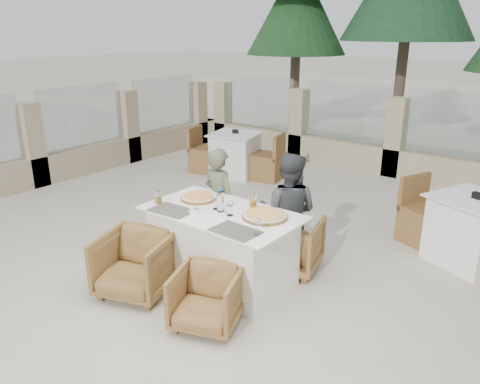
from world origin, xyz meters
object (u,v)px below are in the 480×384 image
Objects in this scene: dining_table at (222,246)px; bg_table_a at (235,154)px; wine_glass_centre at (216,201)px; diner_right at (288,213)px; pizza_left at (199,197)px; armchair_near_left at (135,264)px; bg_table_b at (471,231)px; beer_glass_left at (158,197)px; armchair_far_right at (291,244)px; water_bottle at (221,200)px; olive_dish at (196,210)px; armchair_near_right at (207,298)px; armchair_far_left at (226,224)px; diner_left at (220,202)px; wine_glass_near at (230,207)px; beer_glass_right at (253,200)px; pizza_right at (265,215)px; wine_glass_corner at (257,225)px.

bg_table_a is (-2.26, 3.02, 0.00)m from dining_table.
wine_glass_centre is 0.81m from diner_right.
pizza_left is at bearing 13.52° from diner_right.
dining_table is at bearing 39.90° from diner_right.
armchair_near_left is 3.68m from bg_table_b.
beer_glass_left reaches higher than armchair_far_right.
wine_glass_centre is at bearing 168.07° from water_bottle.
armchair_far_right is 0.37m from diner_right.
armchair_near_right is (0.61, -0.53, -0.53)m from olive_dish.
diner_right is at bearing 179.06° from armchair_far_left.
armchair_near_right is (-0.01, -1.35, -0.03)m from armchair_far_right.
bg_table_b is at bearing -150.99° from armchair_far_left.
bg_table_b is (1.94, 2.02, -0.51)m from water_bottle.
water_bottle is at bearing 41.43° from armchair_far_right.
diner_right reaches higher than dining_table.
armchair_near_left is (-0.51, -0.73, -0.07)m from dining_table.
olive_dish is 0.16× the size of armchair_near_left.
wine_glass_centre is 0.14× the size of diner_left.
armchair_near_left is at bearing -109.15° from bg_table_b.
dining_table is 0.98× the size of bg_table_a.
wine_glass_near is at bearing 91.21° from armchair_near_right.
bg_table_b is (1.80, 2.05, -0.48)m from wine_glass_near.
beer_glass_right is (0.17, 0.30, 0.46)m from dining_table.
bg_table_b is at bearing 46.04° from water_bottle.
beer_glass_left reaches higher than armchair_near_right.
water_bottle reaches higher than armchair_far_right.
wine_glass_centre reaches higher than bg_table_a.
pizza_left reaches higher than armchair_near_left.
water_bottle is 0.43× the size of armchair_near_right.
pizza_right is at bearing 66.86° from armchair_near_right.
beer_glass_left reaches higher than pizza_right.
beer_glass_right is (0.86, 0.52, 0.00)m from beer_glass_left.
diner_left is at bearing 132.68° from dining_table.
beer_glass_right is (0.61, 0.17, 0.05)m from pizza_left.
pizza_left is 0.45m from water_bottle.
bg_table_a is (-1.82, 2.54, -0.25)m from diner_left.
beer_glass_right reaches higher than armchair_far_right.
diner_right is at bearing 56.47° from beer_glass_right.
pizza_left is 2.08× the size of wine_glass_corner.
dining_table is 6.36× the size of water_bottle.
wine_glass_corner is (0.62, -0.24, -0.03)m from water_bottle.
beer_glass_left is at bearing -161.75° from pizza_right.
bg_table_b is (2.40, 1.39, 0.09)m from armchair_far_left.
dining_table is at bearing 40.20° from olive_dish.
armchair_near_right is at bearing -112.63° from wine_glass_corner.
wine_glass_centre is 0.29× the size of armchair_far_left.
pizza_right is 0.27× the size of bg_table_b.
dining_table is at bearing 159.26° from wine_glass_corner.
armchair_far_left is at bearing -12.97° from armchair_far_right.
bg_table_b is at bearing 45.82° from olive_dish.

